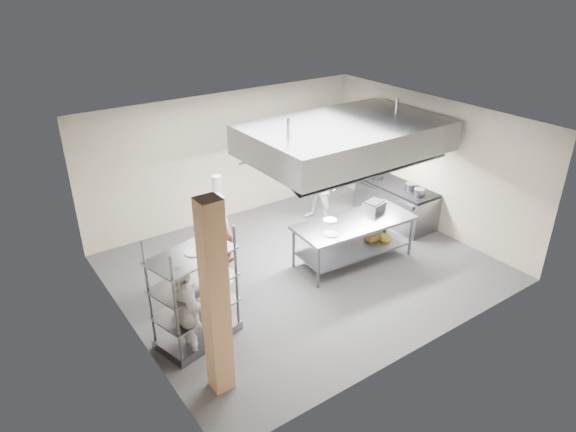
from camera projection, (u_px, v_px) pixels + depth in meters
floor at (304, 268)px, 10.39m from camera, size 7.00×7.00×0.00m
ceiling at (306, 123)px, 9.06m from camera, size 7.00×7.00×0.00m
wall_back at (228, 157)px, 11.92m from camera, size 7.00×0.00×7.00m
wall_left at (123, 255)px, 7.92m from camera, size 0.00×6.00×6.00m
wall_right at (429, 163)px, 11.52m from camera, size 0.00×6.00×6.00m
column at (215, 301)px, 6.83m from camera, size 0.30×0.30×3.00m
exhaust_hood at (345, 138)px, 10.29m from camera, size 4.00×2.50×0.60m
hood_strip_a at (309, 161)px, 9.97m from camera, size 1.60×0.12×0.04m
hood_strip_b at (377, 145)px, 10.89m from camera, size 1.60×0.12×0.04m
wall_shelf at (294, 144)px, 12.73m from camera, size 1.50×0.28×0.04m
island at (353, 241)px, 10.45m from camera, size 2.55×1.19×0.91m
island_worktop at (354, 223)px, 10.26m from camera, size 2.55×1.19×0.06m
island_undershelf at (353, 248)px, 10.51m from camera, size 2.34×1.08×0.04m
pass_rack at (194, 288)px, 8.02m from camera, size 1.45×1.06×1.96m
cooking_range at (395, 204)px, 12.15m from camera, size 0.80×2.00×0.84m
range_top at (397, 186)px, 11.95m from camera, size 0.78×1.96×0.06m
chef_head at (218, 237)px, 9.55m from camera, size 0.73×0.83×1.91m
chef_line at (321, 188)px, 11.94m from camera, size 0.90×0.99×1.66m
chef_plating at (185, 312)px, 7.75m from camera, size 0.41×0.95×1.61m
griddle at (374, 207)px, 10.62m from camera, size 0.47×0.41×0.20m
wicker_basket at (373, 237)px, 10.77m from camera, size 0.30×0.22×0.13m
stockpot at (410, 187)px, 11.64m from camera, size 0.24×0.24×0.17m
plate_stack at (196, 307)px, 8.18m from camera, size 0.28×0.28×0.05m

